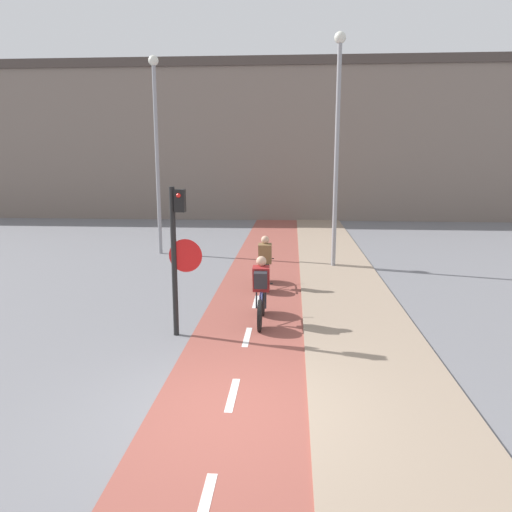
# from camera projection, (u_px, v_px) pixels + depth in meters

# --- Properties ---
(ground_plane) EXTENTS (120.00, 120.00, 0.00)m
(ground_plane) POSITION_uv_depth(u_px,v_px,m) (228.00, 412.00, 7.16)
(ground_plane) COLOR slate
(bike_lane) EXTENTS (2.29, 60.00, 0.02)m
(bike_lane) POSITION_uv_depth(u_px,v_px,m) (229.00, 411.00, 7.16)
(bike_lane) COLOR brown
(bike_lane) RESTS_ON ground_plane
(sidewalk_strip) EXTENTS (2.40, 60.00, 0.05)m
(sidewalk_strip) POSITION_uv_depth(u_px,v_px,m) (394.00, 417.00, 6.99)
(sidewalk_strip) COLOR gray
(sidewalk_strip) RESTS_ON ground_plane
(building_row_background) EXTENTS (60.00, 5.20, 8.98)m
(building_row_background) POSITION_uv_depth(u_px,v_px,m) (279.00, 142.00, 30.25)
(building_row_background) COLOR slate
(building_row_background) RESTS_ON ground_plane
(traffic_light_pole) EXTENTS (0.67, 0.25, 3.03)m
(traffic_light_pole) POSITION_uv_depth(u_px,v_px,m) (178.00, 245.00, 9.90)
(traffic_light_pole) COLOR black
(traffic_light_pole) RESTS_ON ground_plane
(street_lamp_far) EXTENTS (0.36, 0.36, 7.11)m
(street_lamp_far) POSITION_uv_depth(u_px,v_px,m) (156.00, 136.00, 18.08)
(street_lamp_far) COLOR gray
(street_lamp_far) RESTS_ON ground_plane
(street_lamp_sidewalk) EXTENTS (0.36, 0.36, 7.35)m
(street_lamp_sidewalk) POSITION_uv_depth(u_px,v_px,m) (337.00, 129.00, 15.73)
(street_lamp_sidewalk) COLOR gray
(street_lamp_sidewalk) RESTS_ON ground_plane
(cyclist_near) EXTENTS (0.46, 1.76, 1.51)m
(cyclist_near) POSITION_uv_depth(u_px,v_px,m) (261.00, 292.00, 10.83)
(cyclist_near) COLOR black
(cyclist_near) RESTS_ON ground_plane
(cyclist_far) EXTENTS (0.46, 1.70, 1.47)m
(cyclist_far) POSITION_uv_depth(u_px,v_px,m) (265.00, 265.00, 13.82)
(cyclist_far) COLOR black
(cyclist_far) RESTS_ON ground_plane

